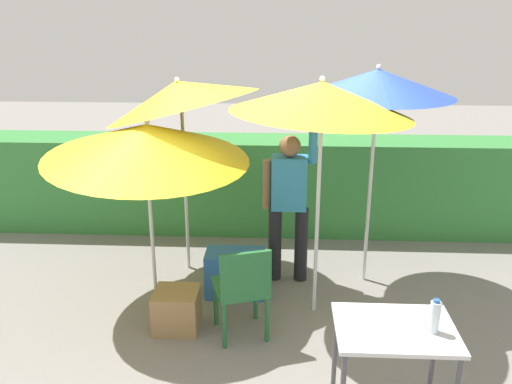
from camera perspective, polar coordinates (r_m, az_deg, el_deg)
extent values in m
plane|color=gray|center=(5.41, -0.17, -12.15)|extent=(24.00, 24.00, 0.00)
cube|color=#38843D|center=(7.00, 0.72, 0.81)|extent=(8.00, 0.70, 1.22)
cylinder|color=silver|center=(5.63, 12.05, -0.11)|extent=(0.04, 0.04, 1.99)
cone|color=blue|center=(5.37, 12.87, 11.31)|extent=(1.49, 1.49, 0.26)
sphere|color=silver|center=(5.36, 12.99, 12.91)|extent=(0.05, 0.05, 0.05)
cylinder|color=silver|center=(5.32, -11.07, -4.20)|extent=(0.04, 0.04, 1.47)
cone|color=yellow|center=(5.04, -11.57, 5.30)|extent=(1.93, 1.93, 0.56)
sphere|color=silver|center=(5.01, -11.56, 7.40)|extent=(0.05, 0.05, 0.05)
cylinder|color=silver|center=(4.96, 6.57, -2.80)|extent=(0.04, 0.04, 1.93)
cone|color=yellow|center=(4.67, 7.06, 9.95)|extent=(1.61, 1.60, 0.38)
sphere|color=silver|center=(4.65, 7.11, 11.91)|extent=(0.05, 0.05, 0.05)
cylinder|color=silver|center=(5.85, -7.54, 0.07)|extent=(0.04, 0.04, 1.84)
cone|color=yellow|center=(5.57, -8.19, 10.27)|extent=(1.66, 1.62, 0.80)
sphere|color=silver|center=(5.51, -8.46, 11.81)|extent=(0.05, 0.05, 0.05)
cylinder|color=black|center=(5.75, 4.84, -5.61)|extent=(0.14, 0.14, 0.82)
cylinder|color=black|center=(5.75, 2.03, -5.54)|extent=(0.14, 0.14, 0.82)
cube|color=#338EC6|center=(5.50, 3.57, 0.98)|extent=(0.37, 0.23, 0.56)
sphere|color=#8C6647|center=(5.39, 3.66, 4.93)|extent=(0.22, 0.22, 0.22)
cylinder|color=#338EC6|center=(5.37, 6.15, 6.00)|extent=(0.09, 0.09, 0.56)
cylinder|color=#8C6647|center=(5.51, 1.18, 0.84)|extent=(0.09, 0.09, 0.52)
cylinder|color=#236633|center=(5.11, -0.04, -11.26)|extent=(0.04, 0.04, 0.44)
cylinder|color=#236633|center=(5.04, -4.31, -11.79)|extent=(0.04, 0.04, 0.44)
cylinder|color=#236633|center=(4.80, 1.17, -13.46)|extent=(0.04, 0.04, 0.44)
cylinder|color=#236633|center=(4.72, -3.40, -14.08)|extent=(0.04, 0.04, 0.44)
cube|color=#236633|center=(4.79, -1.67, -10.12)|extent=(0.55, 0.55, 0.05)
cube|color=#236633|center=(4.51, -1.10, -8.82)|extent=(0.43, 0.17, 0.40)
cube|color=#2D6BB7|center=(5.53, -2.22, -8.62)|extent=(0.60, 0.35, 0.47)
cube|color=#9E7A4C|center=(5.05, -8.45, -12.34)|extent=(0.40, 0.37, 0.38)
cylinder|color=#4C4C51|center=(4.30, 18.41, -16.31)|extent=(0.04, 0.04, 0.75)
cylinder|color=#4C4C51|center=(4.17, 8.42, -16.67)|extent=(0.04, 0.04, 0.75)
cube|color=silver|center=(3.79, 14.65, -13.97)|extent=(0.80, 0.60, 0.03)
cylinder|color=silver|center=(3.75, 18.54, -12.56)|extent=(0.07, 0.07, 0.22)
cylinder|color=#2D60B7|center=(3.69, 18.73, -10.96)|extent=(0.04, 0.04, 0.02)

